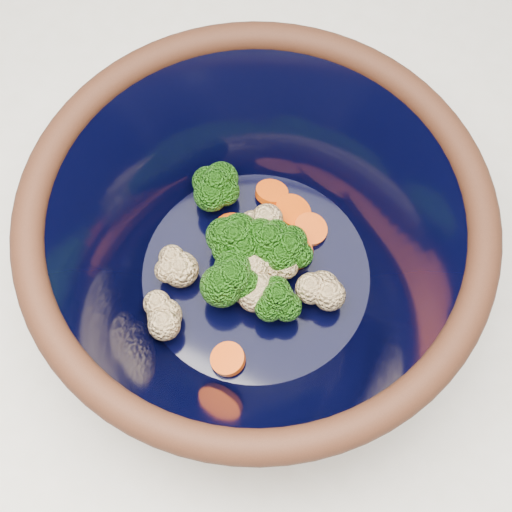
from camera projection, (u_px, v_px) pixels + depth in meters
name	position (u px, v px, depth m)	size (l,w,h in m)	color
ground	(235.00, 434.00, 1.43)	(3.00, 3.00, 0.00)	#9E7A54
counter	(226.00, 379.00, 1.02)	(1.20, 1.20, 0.90)	beige
mixing_bowl	(256.00, 248.00, 0.53)	(0.41, 0.41, 0.14)	black
vegetable_pile	(250.00, 256.00, 0.55)	(0.14, 0.17, 0.05)	#608442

